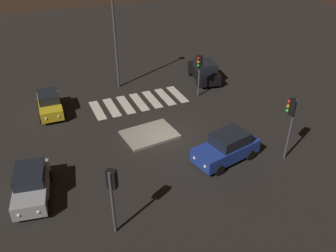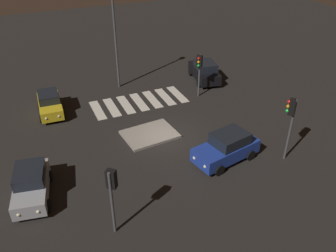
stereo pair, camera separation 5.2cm
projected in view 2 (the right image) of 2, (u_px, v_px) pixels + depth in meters
ground_plane at (168, 138)px, 24.04m from camera, size 80.00×80.00×0.00m
traffic_island at (150, 134)px, 24.32m from camera, size 3.78×2.98×0.18m
car_black at (204, 71)px, 31.73m from camera, size 2.58×4.47×1.86m
car_blue at (227, 148)px, 21.54m from camera, size 4.47×2.61×1.85m
car_yellow at (50, 104)px, 26.62m from camera, size 1.93×3.86×1.65m
car_silver at (31, 184)px, 18.75m from camera, size 2.37×4.13×1.72m
traffic_light_north at (112, 186)px, 15.78m from camera, size 0.54×0.53×3.64m
traffic_light_south at (199, 66)px, 27.94m from camera, size 0.54×0.54×3.64m
traffic_light_west at (291, 115)px, 20.52m from camera, size 0.53×0.54×4.14m
street_lamp at (114, 19)px, 27.98m from camera, size 0.56×0.56×8.82m
crosswalk_near at (139, 102)px, 28.58m from camera, size 7.60×3.20×0.02m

